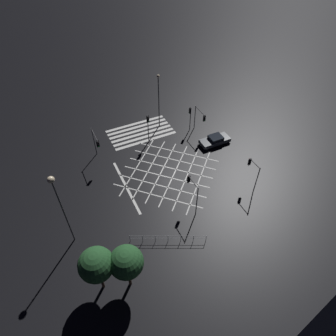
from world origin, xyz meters
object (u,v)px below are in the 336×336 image
object	(u,v)px
traffic_light_median_north	(192,188)
street_tree_near	(126,262)
traffic_light_sw_main	(190,114)
traffic_light_se_cross	(96,142)
traffic_light_sw_cross	(200,117)
street_lamp_west	(57,195)
traffic_light_nw_cross	(253,169)
street_tree_far	(96,265)
waiting_car	(215,140)
street_lamp_east	(159,94)
traffic_light_median_south	(148,124)

from	to	relation	value
traffic_light_median_north	street_tree_near	size ratio (longest dim) A/B	0.80
traffic_light_median_north	traffic_light_sw_main	size ratio (longest dim) A/B	1.14
traffic_light_sw_main	traffic_light_se_cross	world-z (taller)	traffic_light_se_cross
traffic_light_sw_cross	street_lamp_west	size ratio (longest dim) A/B	0.42
traffic_light_nw_cross	street_tree_near	bearing A→B (deg)	106.67
street_tree_far	waiting_car	distance (m)	24.45
traffic_light_median_north	street_lamp_east	xyz separation A→B (m)	(-3.28, -15.77, 2.17)
street_lamp_east	street_lamp_west	size ratio (longest dim) A/B	0.88
traffic_light_se_cross	street_lamp_west	distance (m)	12.78
traffic_light_median_south	traffic_light_sw_main	world-z (taller)	traffic_light_median_south
street_lamp_west	traffic_light_nw_cross	bearing A→B (deg)	174.98
street_lamp_east	traffic_light_nw_cross	bearing A→B (deg)	105.92
traffic_light_sw_main	waiting_car	bearing A→B (deg)	112.25
traffic_light_median_south	traffic_light_sw_main	bearing A→B (deg)	89.96
street_tree_far	street_tree_near	bearing A→B (deg)	160.16
traffic_light_sw_main	street_tree_far	xyz separation A→B (m)	(18.56, 17.44, 1.32)
traffic_light_median_south	street_lamp_west	size ratio (longest dim) A/B	0.48
traffic_light_median_south	traffic_light_sw_main	size ratio (longest dim) A/B	1.15
traffic_light_median_north	street_lamp_east	world-z (taller)	street_lamp_east
traffic_light_se_cross	street_tree_near	xyz separation A→B (m)	(2.32, 17.61, 0.82)
traffic_light_sw_main	street_tree_far	bearing A→B (deg)	43.22
traffic_light_median_north	traffic_light_nw_cross	bearing A→B (deg)	-91.77
traffic_light_se_cross	waiting_car	bearing A→B (deg)	76.93
traffic_light_median_south	street_lamp_west	bearing A→B (deg)	-49.69
street_tree_near	traffic_light_median_south	bearing A→B (deg)	-118.05
traffic_light_sw_main	traffic_light_sw_cross	bearing A→B (deg)	123.64
traffic_light_se_cross	street_lamp_east	world-z (taller)	street_lamp_east
street_lamp_west	traffic_light_median_north	bearing A→B (deg)	173.03
traffic_light_median_south	street_lamp_east	xyz separation A→B (m)	(-2.93, -2.89, 2.23)
traffic_light_median_south	traffic_light_nw_cross	bearing A→B (deg)	29.73
traffic_light_se_cross	traffic_light_nw_cross	distance (m)	19.43
street_lamp_east	street_lamp_west	xyz separation A→B (m)	(16.24, 14.18, 1.77)
traffic_light_se_cross	street_tree_far	world-z (taller)	street_tree_far
street_lamp_west	waiting_car	distance (m)	23.61
traffic_light_median_north	traffic_light_nw_cross	world-z (taller)	traffic_light_median_north
traffic_light_median_south	waiting_car	bearing A→B (deg)	62.38
traffic_light_nw_cross	waiting_car	xyz separation A→B (m)	(-0.75, -8.81, -2.43)
traffic_light_sw_cross	street_tree_far	xyz separation A→B (m)	(19.46, 16.09, 1.21)
traffic_light_median_south	street_lamp_east	size ratio (longest dim) A/B	0.54
traffic_light_nw_cross	street_lamp_west	bearing A→B (deg)	84.98
traffic_light_nw_cross	street_tree_near	world-z (taller)	street_tree_near
traffic_light_sw_cross	street_lamp_east	distance (m)	6.65
traffic_light_median_north	waiting_car	distance (m)	12.43
traffic_light_median_north	street_lamp_west	xyz separation A→B (m)	(12.97, -1.59, 3.93)
street_tree_near	street_tree_far	bearing A→B (deg)	-19.84
waiting_car	street_lamp_west	bearing A→B (deg)	17.94
street_tree_near	street_tree_far	size ratio (longest dim) A/B	0.98
street_tree_near	waiting_car	world-z (taller)	street_tree_near
street_lamp_east	street_lamp_west	bearing A→B (deg)	41.12
street_lamp_east	traffic_light_se_cross	bearing A→B (deg)	18.98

